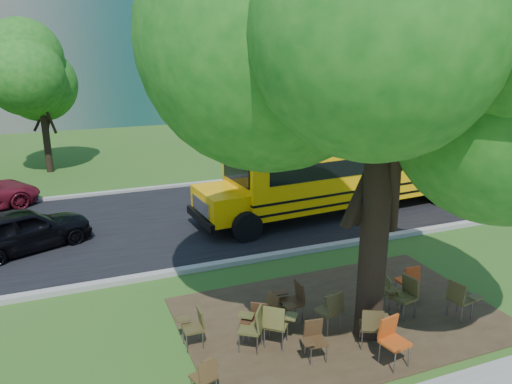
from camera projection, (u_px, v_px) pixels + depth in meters
name	position (u px, v px, depth m)	size (l,w,h in m)	color
ground	(291.00, 315.00, 11.22)	(160.00, 160.00, 0.00)	#26561A
dirt_patch	(341.00, 317.00, 11.12)	(7.00, 4.50, 0.03)	#382819
asphalt_road	(205.00, 217.00, 17.44)	(80.00, 8.00, 0.04)	black
kerb_near	(244.00, 260.00, 13.86)	(80.00, 0.25, 0.14)	gray
kerb_far	(178.00, 186.00, 21.07)	(80.00, 0.25, 0.14)	gray
bg_tree_2	(39.00, 81.00, 22.47)	(4.80, 4.80, 6.62)	black
bg_tree_3	(316.00, 60.00, 25.06)	(5.60, 5.60, 7.84)	black
bg_tree_4	(454.00, 72.00, 27.20)	(5.00, 5.00, 6.85)	black
main_tree	(387.00, 69.00, 8.90)	(7.20, 7.20, 9.04)	black
school_bus	(365.00, 164.00, 18.13)	(11.80, 3.48, 2.84)	#F9B207
chair_0	(206.00, 374.00, 8.44)	(0.55, 0.59, 0.80)	#4C361B
chair_1	(277.00, 321.00, 9.86)	(0.82, 0.65, 0.96)	brown
chair_2	(253.00, 324.00, 9.79)	(0.63, 0.80, 0.94)	#48451F
chair_3	(314.00, 337.00, 9.51)	(0.57, 0.48, 0.81)	#402B17
chair_4	(373.00, 324.00, 9.84)	(0.76, 0.60, 0.91)	#41361C
chair_5	(392.00, 337.00, 9.31)	(0.65, 0.67, 0.97)	#B04412
chair_6	(405.00, 292.00, 11.02)	(0.66, 0.64, 0.95)	#4F4822
chair_7	(461.00, 297.00, 10.86)	(0.64, 0.62, 0.92)	#4B4520
chair_8	(195.00, 323.00, 9.93)	(0.49, 0.55, 0.83)	#41391C
chair_9	(257.00, 319.00, 10.14)	(0.68, 0.54, 0.80)	#402717
chair_10	(277.00, 306.00, 10.61)	(0.59, 0.55, 0.81)	#50351C
chair_11	(331.00, 307.00, 10.41)	(0.64, 0.68, 0.94)	#4E4322
chair_12	(393.00, 292.00, 11.22)	(0.50, 0.64, 0.81)	brown
chair_13	(409.00, 278.00, 11.76)	(0.58, 0.52, 0.89)	#C54015
chair_14	(293.00, 297.00, 10.81)	(0.55, 0.62, 0.95)	#3F2816
black_car	(24.00, 230.00, 14.53)	(1.53, 3.79, 1.29)	black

